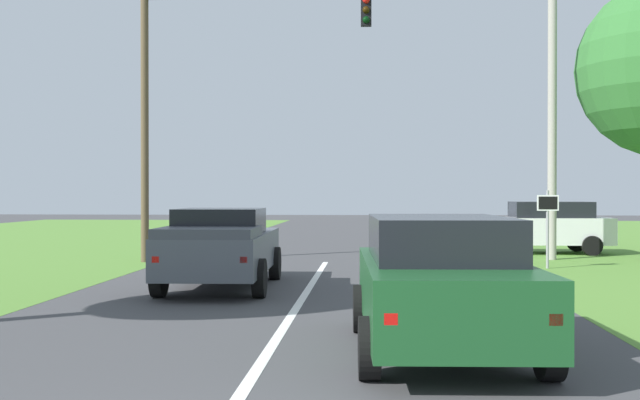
% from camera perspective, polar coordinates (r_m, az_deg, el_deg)
% --- Properties ---
extents(ground_plane, '(120.00, 120.00, 0.00)m').
position_cam_1_polar(ground_plane, '(14.97, -1.44, -7.62)').
color(ground_plane, '#424244').
extents(red_suv_near, '(2.42, 4.83, 1.80)m').
position_cam_1_polar(red_suv_near, '(10.20, 9.11, -6.01)').
color(red_suv_near, '#194C23').
rests_on(red_suv_near, ground_plane).
extents(pickup_truck_lead, '(2.41, 5.34, 1.78)m').
position_cam_1_polar(pickup_truck_lead, '(16.92, -7.48, -3.49)').
color(pickup_truck_lead, '#4C515B').
rests_on(pickup_truck_lead, ground_plane).
extents(traffic_light, '(7.69, 0.40, 8.78)m').
position_cam_1_polar(traffic_light, '(23.63, -8.79, 9.32)').
color(traffic_light, brown).
rests_on(traffic_light, ground_plane).
extents(keep_moving_sign, '(0.60, 0.09, 2.20)m').
position_cam_1_polar(keep_moving_sign, '(22.12, 16.85, -1.34)').
color(keep_moving_sign, gray).
rests_on(keep_moving_sign, ground_plane).
extents(crossing_suv_far, '(4.48, 2.13, 1.83)m').
position_cam_1_polar(crossing_suv_far, '(27.76, 16.70, -1.92)').
color(crossing_suv_far, silver).
rests_on(crossing_suv_far, ground_plane).
extents(utility_pole_right, '(0.28, 0.28, 9.85)m').
position_cam_1_polar(utility_pole_right, '(25.29, 17.17, 6.84)').
color(utility_pole_right, '#9E998E').
rests_on(utility_pole_right, ground_plane).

